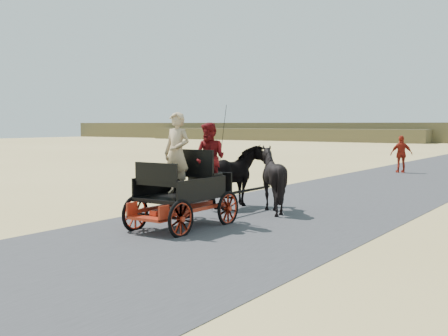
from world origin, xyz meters
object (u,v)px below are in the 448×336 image
Objects in this scene: carriage at (183,211)px; pedestrian at (401,154)px; horse_left at (236,177)px; horse_right at (272,179)px.

pedestrian is (-0.17, 16.42, 0.50)m from carriage.
horse_left is (-0.55, 3.00, 0.49)m from carriage.
pedestrian is at bearing -91.64° from horse_left.
horse_left is 1.16× the size of pedestrian.
carriage is 3.09m from horse_right.
horse_right is at bearing 59.85° from pedestrian.
carriage is at bearing 57.38° from pedestrian.
pedestrian reaches higher than carriage.
horse_right is 0.98× the size of pedestrian.
pedestrian reaches higher than horse_left.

